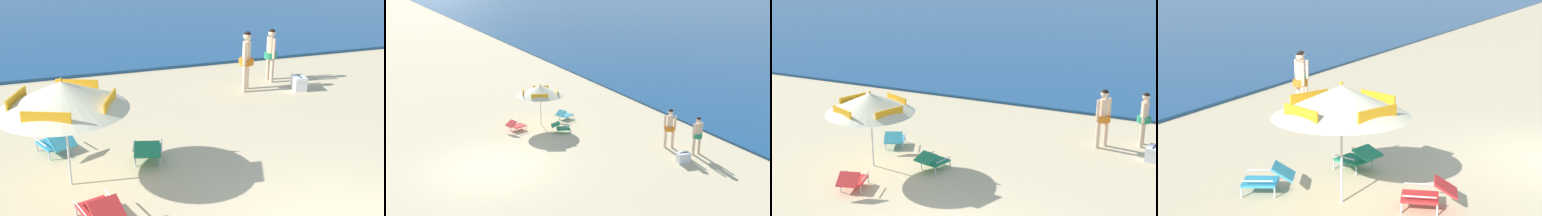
# 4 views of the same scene
# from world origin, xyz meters

# --- Properties ---
(beach_umbrella_striped_main) EXTENTS (3.09, 3.09, 2.06)m
(beach_umbrella_striped_main) POSITION_xyz_m (-3.86, 3.47, 1.74)
(beach_umbrella_striped_main) COLOR silver
(beach_umbrella_striped_main) RESTS_ON ground
(lounge_chair_under_umbrella) EXTENTS (0.75, 0.98, 0.51)m
(lounge_chair_under_umbrella) POSITION_xyz_m (-2.32, 3.86, 0.28)
(lounge_chair_under_umbrella) COLOR #1E7F56
(lounge_chair_under_umbrella) RESTS_ON ground
(lounge_chair_beside_umbrella) EXTENTS (0.76, 1.00, 0.52)m
(lounge_chair_beside_umbrella) POSITION_xyz_m (-3.53, 2.06, 0.27)
(lounge_chair_beside_umbrella) COLOR red
(lounge_chair_beside_umbrella) RESTS_ON ground
(lounge_chair_facing_sea) EXTENTS (0.85, 1.03, 0.52)m
(lounge_chair_facing_sea) POSITION_xyz_m (-4.02, 4.81, 0.27)
(lounge_chair_facing_sea) COLOR teal
(lounge_chair_facing_sea) RESTS_ON ground
(person_standing_near_shore) EXTENTS (0.42, 0.42, 1.71)m
(person_standing_near_shore) POSITION_xyz_m (1.36, 7.29, 0.99)
(person_standing_near_shore) COLOR beige
(person_standing_near_shore) RESTS_ON ground
(person_standing_beside) EXTENTS (0.39, 0.48, 1.60)m
(person_standing_beside) POSITION_xyz_m (2.42, 7.86, 0.92)
(person_standing_beside) COLOR beige
(person_standing_beside) RESTS_ON ground
(cooler_box) EXTENTS (0.44, 0.55, 0.43)m
(cooler_box) POSITION_xyz_m (2.84, 6.84, 0.20)
(cooler_box) COLOR white
(cooler_box) RESTS_ON ground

